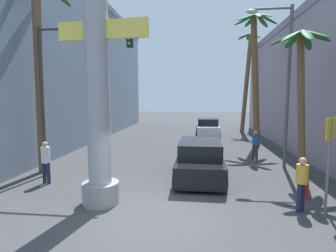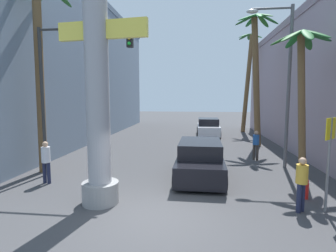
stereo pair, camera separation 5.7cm
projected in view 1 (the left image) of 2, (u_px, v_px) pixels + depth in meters
name	position (u px, v px, depth m)	size (l,w,h in m)	color
ground_plane	(179.00, 149.00, 17.50)	(88.67, 88.67, 0.00)	#424244
building_left	(60.00, 69.00, 21.76)	(7.14, 28.05, 11.56)	slate
neon_sign_pole	(97.00, 44.00, 8.06)	(3.27, 1.19, 10.83)	#9E9EA3
street_lamp	(282.00, 73.00, 12.47)	(2.17, 0.28, 7.72)	#59595E
crossing_sign	(329.00, 151.00, 7.78)	(0.47, 0.47, 2.89)	slate
traffic_light_mast	(71.00, 74.00, 11.03)	(4.68, 0.32, 6.38)	#333333
car_lead	(200.00, 159.00, 11.50)	(2.10, 4.80, 1.56)	black
car_far	(207.00, 128.00, 23.45)	(2.04, 4.24, 1.56)	black
palm_tree_mid_right	(256.00, 69.00, 18.17)	(2.92, 2.97, 9.09)	brown
palm_tree_near_left	(39.00, 52.00, 11.48)	(3.42, 3.19, 8.69)	brown
palm_tree_near_right	(302.00, 78.00, 11.13)	(2.56, 2.52, 6.29)	brown
palm_tree_far_right	(247.00, 77.00, 25.49)	(2.38, 2.43, 9.58)	brown
pedestrian_by_sign	(302.00, 180.00, 7.87)	(0.48, 0.48, 1.68)	#1E233F
pedestrian_mid_right	(255.00, 143.00, 14.43)	(0.48, 0.48, 1.62)	#3F3833
pedestrian_curb_left	(46.00, 159.00, 10.44)	(0.38, 0.38, 1.71)	#1E233F
fire_hydrant	(305.00, 188.00, 8.98)	(0.22, 0.22, 0.72)	red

